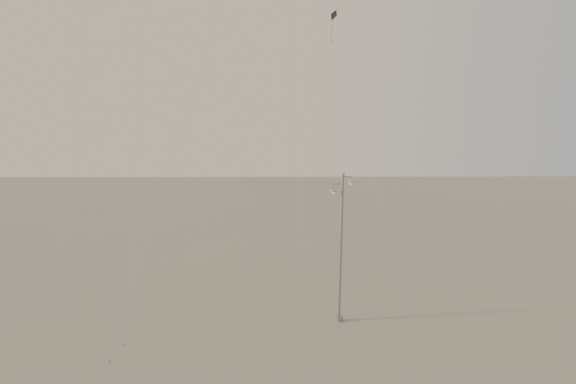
{
  "coord_description": "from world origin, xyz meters",
  "views": [
    {
      "loc": [
        1.38,
        -24.47,
        12.65
      ],
      "look_at": [
        1.77,
        5.0,
        8.06
      ],
      "focal_mm": 28.0,
      "sensor_mm": 36.0,
      "label": 1
    }
  ],
  "objects": [
    {
      "name": "kite_3",
      "position": [
        -6.61,
        1.87,
        15.46
      ],
      "size": [
        1.8,
        3.18,
        21.59
      ],
      "rotation": [
        0.0,
        0.0,
        -0.33
      ],
      "color": "#A13717",
      "rests_on": "ground"
    },
    {
      "name": "street_lamp",
      "position": [
        5.05,
        2.71,
        5.12
      ],
      "size": [
        1.62,
        0.55,
        9.6
      ],
      "color": "gray",
      "rests_on": "ground"
    },
    {
      "name": "ground",
      "position": [
        0.0,
        0.0,
        0.0
      ],
      "size": [
        160.0,
        160.0,
        0.0
      ],
      "primitive_type": "plane",
      "color": "gray",
      "rests_on": "ground"
    },
    {
      "name": "kite_4",
      "position": [
        6.34,
        10.96,
        16.82
      ],
      "size": [
        4.58,
        9.41,
        21.45
      ],
      "rotation": [
        0.0,
        0.0,
        1.35
      ],
      "color": "#292422",
      "rests_on": "ground"
    }
  ]
}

